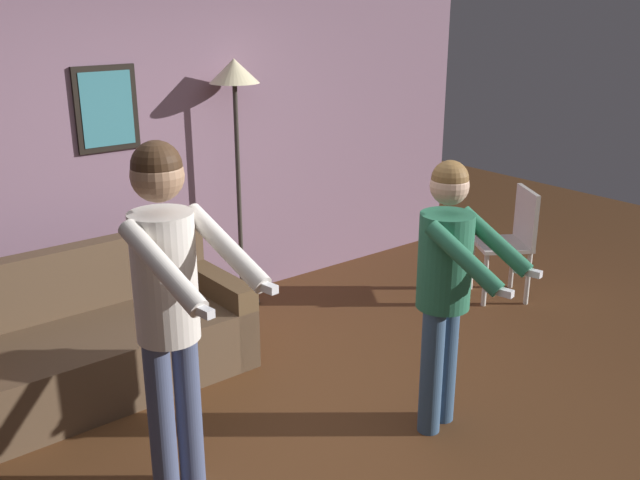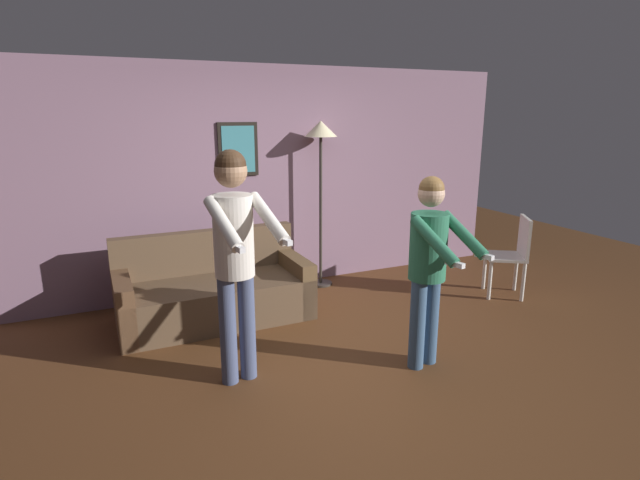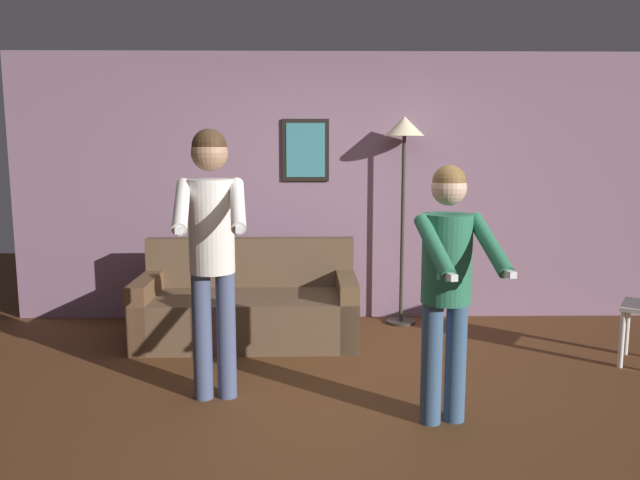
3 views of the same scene
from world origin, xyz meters
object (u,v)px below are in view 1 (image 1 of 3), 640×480
at_px(couch, 97,346).
at_px(dining_chair_distant, 512,237).
at_px(torchiere_lamp, 235,97).
at_px(person_standing_left, 168,291).
at_px(person_standing_right, 447,276).

distance_m(couch, dining_chair_distant, 3.38).
bearing_deg(torchiere_lamp, couch, -160.36).
relative_size(person_standing_left, person_standing_right, 1.14).
bearing_deg(couch, person_standing_right, -51.08).
relative_size(couch, dining_chair_distant, 2.05).
relative_size(person_standing_left, dining_chair_distant, 1.96).
bearing_deg(couch, torchiere_lamp, 19.64).
bearing_deg(torchiere_lamp, person_standing_left, -130.05).
bearing_deg(person_standing_left, torchiere_lamp, 49.95).
xyz_separation_m(person_standing_left, dining_chair_distant, (3.38, 0.56, -0.59)).
relative_size(torchiere_lamp, person_standing_left, 1.09).
bearing_deg(dining_chair_distant, person_standing_right, -153.23).
height_order(torchiere_lamp, person_standing_right, torchiere_lamp).
distance_m(torchiere_lamp, person_standing_left, 2.44).
xyz_separation_m(couch, torchiere_lamp, (1.43, 0.51, 1.42)).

